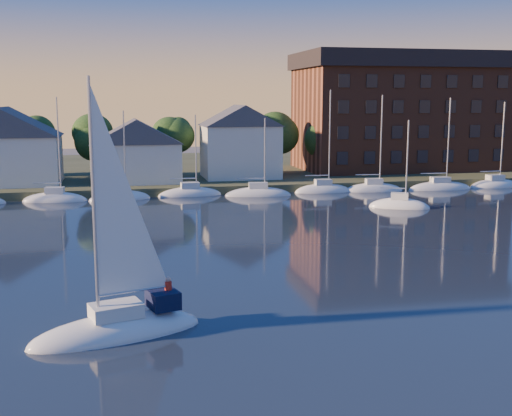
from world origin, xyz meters
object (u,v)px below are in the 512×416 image
object	(u,v)px
clubhouse_west	(5,145)
hero_sailboat	(119,324)
clubhouse_centre	(136,150)
condo_block	(400,111)
clubhouse_east	(240,141)
drifting_sailboat_right	(399,207)

from	to	relation	value
clubhouse_west	hero_sailboat	xyz separation A→B (m)	(13.35, -53.61, -5.35)
clubhouse_centre	condo_block	bearing A→B (deg)	11.24
clubhouse_west	clubhouse_centre	xyz separation A→B (m)	(16.00, -1.00, -0.80)
clubhouse_west	clubhouse_centre	world-z (taller)	clubhouse_west
condo_block	clubhouse_east	bearing A→B (deg)	-167.11
condo_block	drifting_sailboat_right	world-z (taller)	condo_block
clubhouse_west	clubhouse_centre	bearing A→B (deg)	-3.58
clubhouse_west	clubhouse_east	world-z (taller)	clubhouse_east
clubhouse_east	hero_sailboat	size ratio (longest dim) A/B	0.76
clubhouse_east	drifting_sailboat_right	xyz separation A→B (m)	(13.11, -22.60, -5.90)
clubhouse_east	hero_sailboat	xyz separation A→B (m)	(-16.65, -54.61, -5.42)
clubhouse_west	condo_block	size ratio (longest dim) A/B	0.44
hero_sailboat	condo_block	bearing A→B (deg)	-141.48
condo_block	hero_sailboat	xyz separation A→B (m)	(-42.65, -60.56, -9.21)
hero_sailboat	drifting_sailboat_right	distance (m)	43.71
clubhouse_centre	clubhouse_east	distance (m)	14.17
clubhouse_west	hero_sailboat	world-z (taller)	hero_sailboat
hero_sailboat	drifting_sailboat_right	size ratio (longest dim) A/B	1.31
condo_block	drifting_sailboat_right	size ratio (longest dim) A/B	2.95
clubhouse_centre	drifting_sailboat_right	xyz separation A→B (m)	(27.11, -20.60, -5.04)
clubhouse_centre	clubhouse_east	size ratio (longest dim) A/B	1.10
condo_block	drifting_sailboat_right	xyz separation A→B (m)	(-12.89, -28.55, -9.69)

